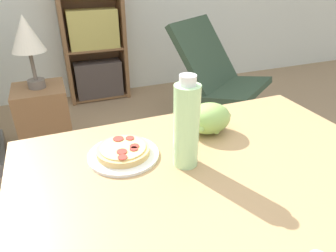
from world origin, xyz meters
The scene contains 8 objects.
dining_table centered at (0.12, -0.07, 0.65)m, with size 1.13×0.87×0.75m.
pizza_on_plate centered at (-0.10, 0.14, 0.77)m, with size 0.22×0.22×0.04m.
grape_bunch centered at (0.21, 0.18, 0.81)m, with size 0.16×0.12×0.11m.
drink_bottle centered at (0.06, 0.04, 0.88)m, with size 0.07×0.07×0.27m.
lounge_chair_far centered at (1.05, 1.47, 0.29)m, with size 0.89×0.98×0.88m.
bookshelf centered at (0.16, 2.46, 0.74)m, with size 0.61×0.27×1.57m.
side_table centered at (-0.38, 1.45, 0.27)m, with size 0.34×0.34×0.55m.
table_lamp centered at (-0.38, 1.45, 0.88)m, with size 0.21×0.21×0.47m.
Camera 1 is at (-0.26, -0.63, 1.28)m, focal length 32.00 mm.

